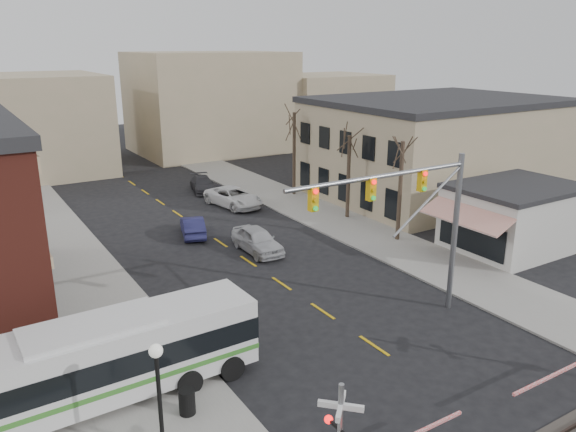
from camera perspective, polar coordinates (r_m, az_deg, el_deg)
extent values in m
plane|color=black|center=(24.83, 11.82, -14.77)|extent=(160.00, 160.00, 0.00)
cube|color=gray|center=(37.61, -21.43, -4.18)|extent=(5.00, 60.00, 0.12)
cube|color=gray|center=(44.57, 3.12, 0.27)|extent=(5.00, 60.00, 0.12)
cube|color=tan|center=(32.23, -25.11, -0.13)|extent=(0.10, 15.00, 0.50)
cube|color=tan|center=(31.38, -26.05, 7.04)|extent=(0.10, 15.00, 0.70)
cube|color=black|center=(32.99, -24.56, -4.28)|extent=(0.08, 13.00, 2.60)
cube|color=tan|center=(51.68, 14.72, 6.58)|extent=(20.00, 15.00, 8.00)
cube|color=#262628|center=(51.11, 15.08, 11.26)|extent=(20.30, 15.30, 0.50)
cube|color=beige|center=(39.54, 22.00, -0.26)|extent=(8.00, 6.00, 4.00)
cube|color=#262628|center=(39.00, 22.35, 2.76)|extent=(8.20, 6.20, 0.30)
cube|color=red|center=(35.61, 17.55, 0.05)|extent=(1.68, 6.00, 0.87)
cylinder|color=#382B21|center=(38.29, 11.31, 2.47)|extent=(0.28, 0.28, 6.75)
cylinder|color=#382B21|center=(42.94, 6.15, 3.98)|extent=(0.28, 0.28, 6.30)
cylinder|color=#382B21|center=(49.36, 0.62, 6.33)|extent=(0.28, 0.28, 7.20)
cube|color=silver|center=(22.41, -18.92, -13.78)|extent=(12.29, 2.94, 2.71)
cube|color=black|center=(22.32, -18.97, -13.38)|extent=(12.33, 2.98, 0.92)
cube|color=#38802A|center=(22.73, -18.76, -15.16)|extent=(12.33, 2.98, 0.20)
cylinder|color=black|center=(23.08, -18.60, -16.55)|extent=(1.08, 2.67, 1.02)
cylinder|color=gray|center=(28.87, 16.57, -1.71)|extent=(0.28, 0.28, 8.00)
cylinder|color=gray|center=(24.53, 9.49, 4.01)|extent=(9.87, 0.20, 0.20)
cube|color=gold|center=(26.28, 13.46, 3.53)|extent=(0.35, 0.30, 1.00)
cube|color=gold|center=(24.29, 8.43, 2.72)|extent=(0.35, 0.30, 1.00)
cube|color=gold|center=(22.52, 2.57, 1.74)|extent=(0.35, 0.30, 1.00)
cube|color=silver|center=(16.57, 5.39, -18.66)|extent=(1.00, 1.00, 0.18)
cube|color=silver|center=(16.57, 5.39, -18.66)|extent=(1.00, 1.00, 0.18)
sphere|color=#FF0C0C|center=(17.40, 4.15, -19.92)|extent=(0.26, 0.26, 0.26)
cube|color=#FF0C0C|center=(24.09, 25.60, -14.26)|extent=(5.00, 0.10, 0.10)
cylinder|color=black|center=(19.16, -12.86, -18.38)|extent=(0.14, 0.14, 3.71)
sphere|color=silver|center=(18.08, -13.29, -13.19)|extent=(0.44, 0.44, 0.44)
cylinder|color=black|center=(21.63, -10.22, -18.08)|extent=(0.60, 0.60, 0.95)
imported|color=#B1B2B6|center=(36.35, -3.14, -2.45)|extent=(2.00, 4.76, 1.61)
imported|color=#1D1D48|center=(39.92, -9.66, -1.03)|extent=(2.61, 4.45, 1.38)
imported|color=white|center=(46.71, -5.55, 1.93)|extent=(3.59, 6.03, 1.57)
imported|color=#39393D|center=(51.88, -8.66, 3.22)|extent=(2.97, 4.94, 1.34)
imported|color=#4E443E|center=(23.65, -10.66, -13.81)|extent=(0.56, 0.68, 1.61)
imported|color=#37335A|center=(26.58, -20.00, -10.86)|extent=(1.02, 0.95, 1.67)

